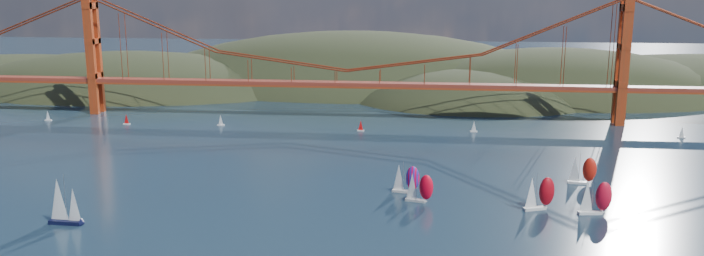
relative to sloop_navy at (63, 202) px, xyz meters
name	(u,v)px	position (x,y,z in m)	size (l,w,h in m)	color
headlands	(442,108)	(101.09, 245.56, -18.43)	(725.00, 225.00, 96.00)	black
bridge	(343,48)	(54.40, 147.27, 26.27)	(552.00, 12.00, 55.00)	maroon
sloop_navy	(63,202)	(0.00, 0.00, 0.00)	(8.73, 4.99, 13.52)	black
racer_0	(419,187)	(90.96, 28.68, -1.60)	(8.26, 4.74, 9.25)	silver
racer_1	(539,193)	(123.82, 25.49, -1.09)	(9.23, 6.10, 10.32)	silver
racer_2	(595,197)	(138.27, 23.35, -1.14)	(9.07, 4.34, 10.23)	white
racer_3	(582,170)	(140.83, 52.06, -1.41)	(8.54, 3.97, 9.64)	white
racer_rwb	(405,178)	(86.84, 36.94, -1.52)	(8.39, 4.33, 9.42)	silver
distant_boat_1	(48,115)	(-77.16, 126.34, -3.56)	(3.00, 2.00, 4.70)	silver
distant_boat_2	(126,119)	(-38.37, 122.37, -3.56)	(3.00, 2.00, 4.70)	silver
distant_boat_3	(221,120)	(3.43, 124.73, -3.56)	(3.00, 2.00, 4.70)	silver
distant_boat_4	(682,132)	(194.36, 121.69, -3.56)	(3.00, 2.00, 4.70)	silver
distant_boat_8	(474,126)	(112.24, 123.83, -3.56)	(3.00, 2.00, 4.70)	silver
distant_boat_9	(361,126)	(65.16, 120.33, -3.56)	(3.00, 2.00, 4.70)	silver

